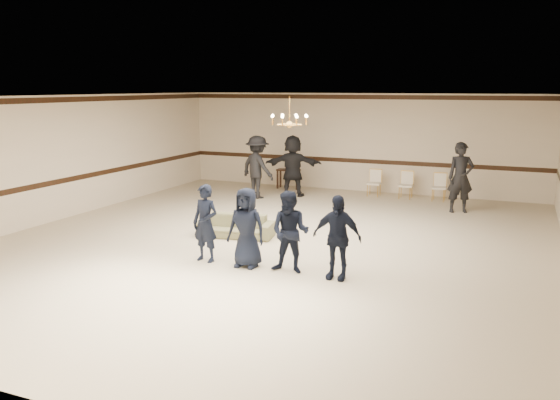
{
  "coord_description": "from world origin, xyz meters",
  "views": [
    {
      "loc": [
        4.93,
        -11.22,
        3.41
      ],
      "look_at": [
        0.4,
        -0.5,
        1.08
      ],
      "focal_mm": 36.48,
      "sensor_mm": 36.0,
      "label": 1
    }
  ],
  "objects_px": {
    "boy_c": "(290,232)",
    "adult_mid": "(293,166)",
    "boy_a": "(205,223)",
    "adult_right": "(461,178)",
    "chandelier": "(289,110)",
    "boy_d": "(337,237)",
    "banquet_chair_left": "(374,183)",
    "console_table": "(288,179)",
    "boy_b": "(246,228)",
    "banquet_chair_right": "(439,187)",
    "adult_left": "(257,167)",
    "settee": "(236,226)",
    "banquet_chair_mid": "(406,185)"
  },
  "relations": [
    {
      "from": "banquet_chair_left",
      "to": "banquet_chair_right",
      "type": "xyz_separation_m",
      "value": [
        2.0,
        0.0,
        0.0
      ]
    },
    {
      "from": "boy_d",
      "to": "adult_left",
      "type": "height_order",
      "value": "adult_left"
    },
    {
      "from": "boy_a",
      "to": "banquet_chair_right",
      "type": "relative_size",
      "value": 1.86
    },
    {
      "from": "boy_a",
      "to": "banquet_chair_left",
      "type": "xyz_separation_m",
      "value": [
        1.43,
        8.02,
        -0.36
      ]
    },
    {
      "from": "boy_b",
      "to": "banquet_chair_left",
      "type": "height_order",
      "value": "boy_b"
    },
    {
      "from": "boy_a",
      "to": "banquet_chair_right",
      "type": "xyz_separation_m",
      "value": [
        3.43,
        8.02,
        -0.36
      ]
    },
    {
      "from": "boy_a",
      "to": "boy_c",
      "type": "relative_size",
      "value": 1.0
    },
    {
      "from": "chandelier",
      "to": "boy_d",
      "type": "relative_size",
      "value": 0.61
    },
    {
      "from": "banquet_chair_left",
      "to": "console_table",
      "type": "bearing_deg",
      "value": 173.92
    },
    {
      "from": "boy_c",
      "to": "adult_mid",
      "type": "distance_m",
      "value": 7.54
    },
    {
      "from": "adult_left",
      "to": "boy_a",
      "type": "bearing_deg",
      "value": 128.57
    },
    {
      "from": "chandelier",
      "to": "adult_right",
      "type": "relative_size",
      "value": 0.49
    },
    {
      "from": "adult_right",
      "to": "boy_b",
      "type": "bearing_deg",
      "value": -137.24
    },
    {
      "from": "console_table",
      "to": "boy_d",
      "type": "bearing_deg",
      "value": -65.91
    },
    {
      "from": "boy_a",
      "to": "adult_right",
      "type": "xyz_separation_m",
      "value": [
        4.16,
        6.62,
        0.2
      ]
    },
    {
      "from": "banquet_chair_right",
      "to": "adult_right",
      "type": "bearing_deg",
      "value": -68.1
    },
    {
      "from": "adult_right",
      "to": "boy_c",
      "type": "bearing_deg",
      "value": -130.65
    },
    {
      "from": "banquet_chair_mid",
      "to": "banquet_chair_right",
      "type": "relative_size",
      "value": 1.0
    },
    {
      "from": "settee",
      "to": "console_table",
      "type": "distance_m",
      "value": 6.45
    },
    {
      "from": "banquet_chair_left",
      "to": "console_table",
      "type": "relative_size",
      "value": 1.06
    },
    {
      "from": "chandelier",
      "to": "boy_c",
      "type": "xyz_separation_m",
      "value": [
        1.14,
        -2.78,
        -2.1
      ]
    },
    {
      "from": "adult_left",
      "to": "banquet_chair_right",
      "type": "height_order",
      "value": "adult_left"
    },
    {
      "from": "boy_b",
      "to": "console_table",
      "type": "height_order",
      "value": "boy_b"
    },
    {
      "from": "boy_c",
      "to": "adult_right",
      "type": "xyz_separation_m",
      "value": [
        2.36,
        6.62,
        0.2
      ]
    },
    {
      "from": "settee",
      "to": "boy_a",
      "type": "bearing_deg",
      "value": -89.61
    },
    {
      "from": "boy_c",
      "to": "adult_left",
      "type": "bearing_deg",
      "value": 117.67
    },
    {
      "from": "boy_d",
      "to": "banquet_chair_mid",
      "type": "xyz_separation_m",
      "value": [
        -0.27,
        8.02,
        -0.36
      ]
    },
    {
      "from": "banquet_chair_mid",
      "to": "banquet_chair_right",
      "type": "height_order",
      "value": "same"
    },
    {
      "from": "boy_c",
      "to": "boy_d",
      "type": "bearing_deg",
      "value": -2.25
    },
    {
      "from": "settee",
      "to": "banquet_chair_left",
      "type": "height_order",
      "value": "banquet_chair_left"
    },
    {
      "from": "boy_b",
      "to": "boy_c",
      "type": "relative_size",
      "value": 1.0
    },
    {
      "from": "boy_a",
      "to": "adult_right",
      "type": "distance_m",
      "value": 7.82
    },
    {
      "from": "banquet_chair_left",
      "to": "banquet_chair_right",
      "type": "bearing_deg",
      "value": -2.27
    },
    {
      "from": "boy_d",
      "to": "banquet_chair_right",
      "type": "relative_size",
      "value": 1.86
    },
    {
      "from": "adult_left",
      "to": "banquet_chair_right",
      "type": "distance_m",
      "value": 5.56
    },
    {
      "from": "boy_a",
      "to": "settee",
      "type": "xyz_separation_m",
      "value": [
        -0.31,
        1.9,
        -0.52
      ]
    },
    {
      "from": "boy_d",
      "to": "banquet_chair_left",
      "type": "distance_m",
      "value": 8.13
    },
    {
      "from": "settee",
      "to": "banquet_chair_right",
      "type": "distance_m",
      "value": 7.18
    },
    {
      "from": "adult_left",
      "to": "banquet_chair_left",
      "type": "height_order",
      "value": "adult_left"
    },
    {
      "from": "adult_right",
      "to": "adult_left",
      "type": "bearing_deg",
      "value": 161.85
    },
    {
      "from": "chandelier",
      "to": "console_table",
      "type": "bearing_deg",
      "value": 112.23
    },
    {
      "from": "console_table",
      "to": "adult_left",
      "type": "bearing_deg",
      "value": -101.35
    },
    {
      "from": "adult_right",
      "to": "banquet_chair_mid",
      "type": "height_order",
      "value": "adult_right"
    },
    {
      "from": "banquet_chair_left",
      "to": "banquet_chair_mid",
      "type": "distance_m",
      "value": 1.0
    },
    {
      "from": "boy_a",
      "to": "banquet_chair_mid",
      "type": "height_order",
      "value": "boy_a"
    },
    {
      "from": "chandelier",
      "to": "adult_right",
      "type": "xyz_separation_m",
      "value": [
        3.51,
        3.84,
        -1.91
      ]
    },
    {
      "from": "adult_left",
      "to": "adult_right",
      "type": "distance_m",
      "value": 6.01
    },
    {
      "from": "boy_a",
      "to": "boy_d",
      "type": "xyz_separation_m",
      "value": [
        2.7,
        0.0,
        0.0
      ]
    },
    {
      "from": "banquet_chair_mid",
      "to": "console_table",
      "type": "bearing_deg",
      "value": 172.29
    },
    {
      "from": "adult_left",
      "to": "console_table",
      "type": "distance_m",
      "value": 2.02
    }
  ]
}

